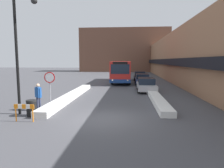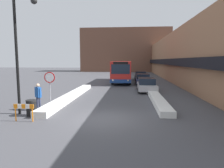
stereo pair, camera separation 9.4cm
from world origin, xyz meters
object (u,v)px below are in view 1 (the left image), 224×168
at_px(parked_car_middle, 142,79).
at_px(parked_car_back, 140,76).
at_px(city_bus, 122,71).
at_px(street_lamp, 20,43).
at_px(parked_car_front, 146,84).
at_px(pedestrian, 38,94).
at_px(trash_bin, 32,108).
at_px(construction_barricade, 24,109).
at_px(stop_sign, 50,82).

xyz_separation_m(parked_car_middle, parked_car_back, (0.00, 6.40, -0.00)).
xyz_separation_m(city_bus, parked_car_back, (2.94, 3.78, -0.98)).
height_order(parked_car_back, street_lamp, street_lamp).
relative_size(city_bus, parked_car_back, 2.24).
bearing_deg(parked_car_front, parked_car_back, 90.00).
distance_m(city_bus, parked_car_front, 9.33).
xyz_separation_m(parked_car_middle, street_lamp, (-8.17, -16.17, 3.50)).
relative_size(parked_car_front, pedestrian, 2.70).
relative_size(street_lamp, trash_bin, 7.25).
relative_size(parked_car_front, street_lamp, 0.69).
distance_m(city_bus, trash_bin, 19.71).
bearing_deg(parked_car_back, trash_bin, -108.16).
xyz_separation_m(parked_car_front, construction_barricade, (-7.36, -11.43, -0.04)).
bearing_deg(construction_barricade, pedestrian, 97.78).
bearing_deg(city_bus, parked_car_middle, -41.76).
bearing_deg(trash_bin, parked_car_middle, 65.52).
distance_m(stop_sign, trash_bin, 2.64).
distance_m(parked_car_back, trash_bin, 24.11).
relative_size(street_lamp, pedestrian, 3.91).
distance_m(parked_car_front, parked_car_back, 12.58).
height_order(street_lamp, trash_bin, street_lamp).
relative_size(parked_car_back, construction_barricade, 4.39).
height_order(city_bus, construction_barricade, city_bus).
distance_m(parked_car_middle, stop_sign, 16.02).
relative_size(city_bus, pedestrian, 6.12).
height_order(parked_car_back, stop_sign, stop_sign).
bearing_deg(city_bus, parked_car_front, -71.53).
height_order(parked_car_middle, trash_bin, parked_car_middle).
distance_m(parked_car_back, stop_sign, 21.91).
bearing_deg(parked_car_front, trash_bin, -126.03).
xyz_separation_m(city_bus, parked_car_middle, (2.94, -2.62, -0.97)).
distance_m(pedestrian, trash_bin, 1.43).
xyz_separation_m(parked_car_front, stop_sign, (-7.29, -8.05, 1.08)).
distance_m(parked_car_back, pedestrian, 22.94).
distance_m(city_bus, stop_sign, 17.40).
bearing_deg(stop_sign, parked_car_back, 70.54).
distance_m(parked_car_front, trash_bin, 12.78).
distance_m(parked_car_front, pedestrian, 11.87).
bearing_deg(parked_car_front, street_lamp, -129.25).
distance_m(city_bus, parked_car_back, 4.89).
height_order(parked_car_back, construction_barricade, parked_car_back).
relative_size(parked_car_back, stop_sign, 1.96).
height_order(stop_sign, street_lamp, street_lamp).
relative_size(trash_bin, construction_barricade, 0.86).
bearing_deg(pedestrian, parked_car_back, 106.68).
bearing_deg(parked_car_front, pedestrian, -130.40).
bearing_deg(parked_car_middle, parked_car_front, -90.00).
height_order(parked_car_front, trash_bin, parked_car_front).
bearing_deg(pedestrian, parked_car_middle, 99.45).
xyz_separation_m(street_lamp, pedestrian, (0.48, 0.96, -3.17)).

